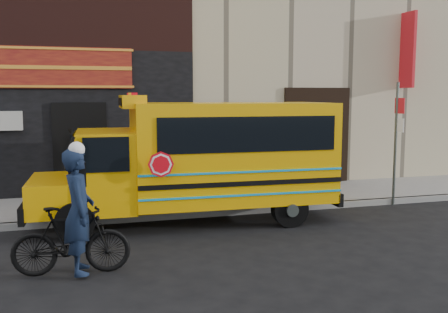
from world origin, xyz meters
TOP-DOWN VIEW (x-y plane):
  - ground at (0.00, 0.00)m, footprint 120.00×120.00m
  - curb at (0.00, 2.60)m, footprint 40.00×0.20m
  - sidewalk at (0.00, 4.10)m, footprint 40.00×3.00m
  - building at (-0.04, 10.45)m, footprint 20.00×10.70m
  - school_bus at (-0.49, 2.18)m, footprint 6.96×2.47m
  - sign_pole at (4.82, 2.46)m, footprint 0.13×0.27m
  - bicycle at (-3.38, -0.60)m, footprint 1.93×0.70m
  - cyclist at (-3.24, -0.68)m, footprint 0.51×0.76m

SIDE VIEW (x-z plane):
  - ground at x=0.00m, z-range 0.00..0.00m
  - curb at x=0.00m, z-range 0.00..0.15m
  - sidewalk at x=0.00m, z-range 0.00..0.15m
  - bicycle at x=-3.38m, z-range 0.00..1.14m
  - cyclist at x=-3.24m, z-range 0.00..2.03m
  - school_bus at x=-0.49m, z-range 0.05..2.97m
  - sign_pole at x=4.82m, z-range 0.16..3.42m
  - building at x=-0.04m, z-range 0.13..12.13m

